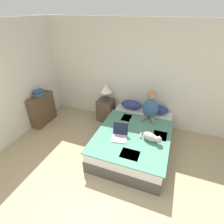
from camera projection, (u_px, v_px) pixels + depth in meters
wall_back at (145, 77)px, 4.21m from camera, size 6.15×0.05×2.55m
wall_side at (11, 85)px, 3.77m from camera, size 0.05×4.04×2.55m
bed at (134, 139)px, 3.82m from camera, size 1.47×2.07×0.48m
pillow_near at (132, 105)px, 4.44m from camera, size 0.54×0.28×0.20m
pillow_far at (157, 109)px, 4.24m from camera, size 0.54×0.28×0.20m
person_sitting at (151, 106)px, 3.94m from camera, size 0.37×0.36×0.69m
cat_tabby at (151, 137)px, 3.34m from camera, size 0.45×0.29×0.19m
laptop_open at (120, 135)px, 3.45m from camera, size 0.34×0.36×0.27m
nightstand at (106, 110)px, 4.78m from camera, size 0.42×0.40×0.59m
table_lamp at (106, 89)px, 4.46m from camera, size 0.31×0.31×0.45m
bookshelf at (43, 109)px, 4.60m from camera, size 0.24×0.74×0.80m
book_stack_top at (39, 93)px, 4.36m from camera, size 0.18×0.26×0.15m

